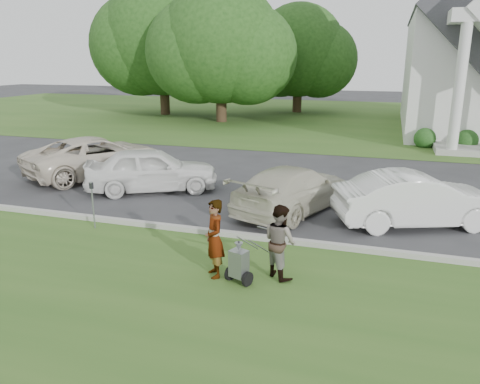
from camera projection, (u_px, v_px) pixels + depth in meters
The scene contains 15 objects.
ground at pixel (223, 245), 11.59m from camera, with size 120.00×120.00×0.00m, color #333335.
grass_strip at pixel (170, 302), 8.84m from camera, with size 80.00×7.00×0.01m, color #335A1F.
church_lawn at pixel (340, 118), 36.31m from camera, with size 80.00×30.00×0.01m, color #335A1F.
curb at pixel (230, 234), 12.07m from camera, with size 80.00×0.18×0.15m, color #9E9E93.
tree_left at pixel (220, 49), 32.66m from camera, with size 10.63×8.40×9.71m.
tree_far at pixel (162, 42), 37.00m from camera, with size 11.64×9.20×10.73m.
tree_back at pixel (298, 55), 38.92m from camera, with size 9.61×7.60×8.89m.
striping_cart at pixel (239, 264), 9.51m from camera, with size 0.76×1.11×0.96m.
person_left at pixel (214, 239), 9.69m from camera, with size 0.61×0.40×1.67m, color #999999.
person_right at pixel (280, 242), 9.69m from camera, with size 0.77×0.60×1.57m, color #999999.
parking_meter_near at pixel (93, 200), 12.46m from camera, with size 0.09×0.09×1.31m.
car_a at pixel (97, 156), 18.29m from camera, with size 2.53×5.50×1.53m, color beige.
car_b at pixel (152, 169), 16.11m from camera, with size 1.80×4.48×1.53m, color white.
car_c at pixel (294, 189), 14.01m from camera, with size 1.91×4.71×1.37m, color beige.
car_d at pixel (417, 200), 12.76m from camera, with size 1.55×4.45×1.47m, color white.
Camera 1 is at (3.67, -10.14, 4.45)m, focal length 35.00 mm.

